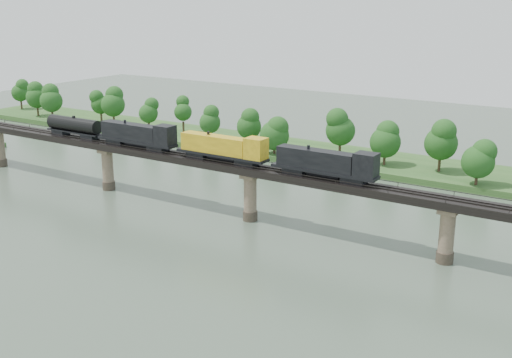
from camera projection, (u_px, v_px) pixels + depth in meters
The scene contains 6 objects.
ground at pixel (152, 271), 107.00m from camera, with size 400.00×400.00×0.00m, color #3B4B3B.
far_bank at pixel (360, 160), 175.59m from camera, with size 300.00×24.00×1.60m, color #2A5020.
bridge at pixel (250, 195), 129.78m from camera, with size 236.00×30.00×11.50m.
bridge_superstructure at pixel (250, 165), 128.02m from camera, with size 220.00×4.90×0.75m.
far_treeline at pixel (326, 131), 173.99m from camera, with size 289.06×17.54×13.60m.
freight_train at pixel (192, 143), 134.85m from camera, with size 85.57×3.33×5.89m.
Camera 1 is at (67.70, -73.67, 44.47)m, focal length 45.00 mm.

